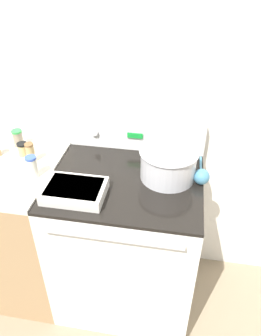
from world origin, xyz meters
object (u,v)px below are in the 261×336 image
Objects in this scene: mixing_bowl at (168,162)px; spice_jar_brown_cap at (30,153)px; casserole_dish at (74,190)px; spice_jar_blue_cap at (32,167)px; spice_jar_green_cap at (18,138)px; spice_jar_black_cap at (23,149)px; ladle at (202,176)px.

mixing_bowl reaches higher than spice_jar_brown_cap.
spice_jar_blue_cap is (-0.26, 0.10, 0.04)m from casserole_dish.
spice_jar_blue_cap is at bearing -52.51° from spice_jar_green_cap.
spice_jar_brown_cap reaches higher than spice_jar_green_cap.
spice_jar_brown_cap is at bearing -36.14° from spice_jar_black_cap.
spice_jar_blue_cap reaches higher than spice_jar_green_cap.
spice_jar_brown_cap is 1.12× the size of spice_jar_green_cap.
mixing_bowl is at bearing 11.10° from spice_jar_blue_cap.
ladle is 0.94m from spice_jar_brown_cap.
ladle is (0.18, -0.02, -0.05)m from mixing_bowl.
casserole_dish is at bearing -160.39° from ladle.
mixing_bowl reaches higher than spice_jar_blue_cap.
spice_jar_blue_cap is (-0.87, -0.12, 0.04)m from ladle.
mixing_bowl is at bearing 28.39° from casserole_dish.
mixing_bowl is 0.84m from spice_jar_black_cap.
ladle is (0.61, 0.22, 0.01)m from casserole_dish.
mixing_bowl is 0.50m from casserole_dish.
mixing_bowl is 3.84× the size of spice_jar_black_cap.
casserole_dish is 2.60× the size of spice_jar_brown_cap.
ladle is 1.10m from spice_jar_green_cap.
spice_jar_green_cap is at bearing 140.99° from casserole_dish.
mixing_bowl is 2.49× the size of spice_jar_blue_cap.
spice_jar_blue_cap is 0.36m from spice_jar_green_cap.
spice_jar_black_cap is at bearing 176.14° from ladle.
spice_jar_black_cap is at bearing 176.53° from mixing_bowl.
spice_jar_black_cap is (-1.01, 0.07, 0.01)m from ladle.
spice_jar_brown_cap reaches higher than casserole_dish.
spice_jar_green_cap is (-0.22, 0.28, -0.01)m from spice_jar_blue_cap.
spice_jar_brown_cap is at bearing 117.70° from spice_jar_blue_cap.
casserole_dish is 2.45× the size of spice_jar_blue_cap.
spice_jar_green_cap is (-0.91, 0.15, -0.03)m from mixing_bowl.
ladle is 3.50× the size of spice_jar_black_cap.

